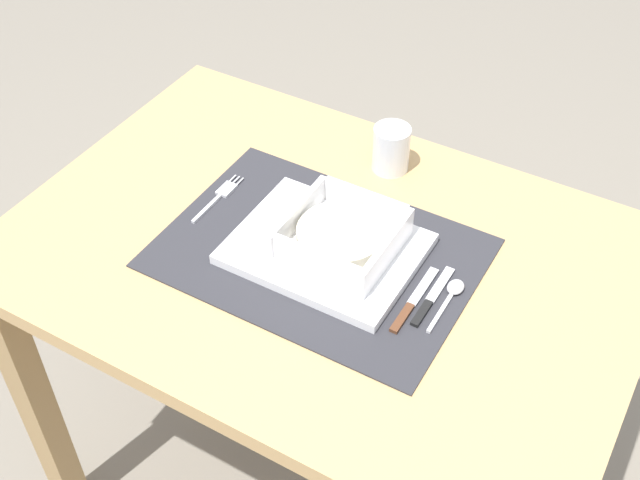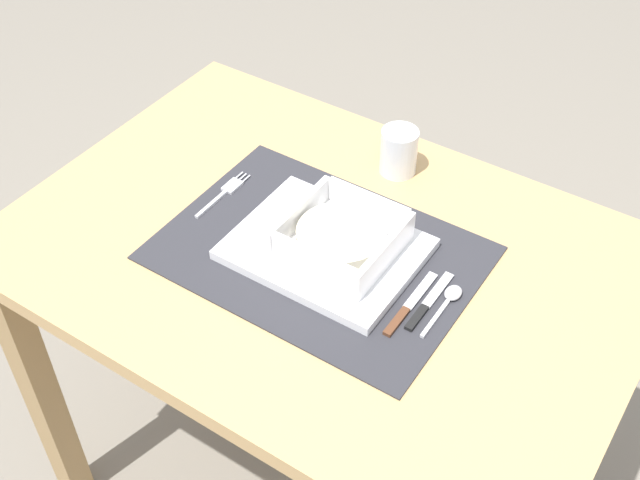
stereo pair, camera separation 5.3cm
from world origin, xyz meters
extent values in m
cube|color=tan|center=(0.00, 0.00, 0.70)|extent=(0.98, 0.68, 0.03)
cube|color=#A48252|center=(-0.44, -0.29, 0.34)|extent=(0.05, 0.05, 0.68)
cube|color=#A48252|center=(-0.44, 0.29, 0.34)|extent=(0.05, 0.05, 0.68)
cube|color=#A48252|center=(0.44, 0.29, 0.34)|extent=(0.05, 0.05, 0.68)
cube|color=#2D2D33|center=(0.00, -0.01, 0.71)|extent=(0.48, 0.34, 0.00)
cube|color=white|center=(0.01, -0.01, 0.72)|extent=(0.28, 0.22, 0.02)
cube|color=white|center=(0.03, 0.00, 0.74)|extent=(0.16, 0.16, 0.01)
cube|color=white|center=(-0.04, 0.00, 0.76)|extent=(0.01, 0.16, 0.04)
cube|color=white|center=(0.11, 0.00, 0.76)|extent=(0.01, 0.16, 0.04)
cube|color=white|center=(0.03, -0.07, 0.76)|extent=(0.14, 0.01, 0.04)
cube|color=white|center=(0.03, 0.08, 0.76)|extent=(0.14, 0.01, 0.04)
cylinder|color=beige|center=(0.03, 0.00, 0.75)|extent=(0.13, 0.13, 0.03)
cube|color=silver|center=(-0.21, -0.02, 0.72)|extent=(0.01, 0.08, 0.00)
cube|color=silver|center=(-0.21, 0.04, 0.72)|extent=(0.02, 0.04, 0.00)
cylinder|color=silver|center=(-0.21, 0.07, 0.72)|extent=(0.00, 0.02, 0.00)
cylinder|color=silver|center=(-0.21, 0.07, 0.72)|extent=(0.00, 0.02, 0.00)
cylinder|color=silver|center=(-0.20, 0.07, 0.72)|extent=(0.00, 0.02, 0.00)
cube|color=silver|center=(0.21, -0.04, 0.72)|extent=(0.01, 0.08, 0.00)
ellipsoid|color=silver|center=(0.21, 0.02, 0.72)|extent=(0.02, 0.03, 0.01)
cube|color=black|center=(0.19, -0.05, 0.72)|extent=(0.01, 0.05, 0.01)
cube|color=silver|center=(0.19, 0.02, 0.72)|extent=(0.01, 0.08, 0.00)
cube|color=#59331E|center=(0.17, -0.07, 0.72)|extent=(0.01, 0.06, 0.01)
cube|color=silver|center=(0.17, 0.00, 0.72)|extent=(0.01, 0.08, 0.00)
cylinder|color=white|center=(0.00, 0.23, 0.75)|extent=(0.06, 0.06, 0.08)
cylinder|color=gold|center=(0.00, 0.23, 0.74)|extent=(0.05, 0.05, 0.05)
camera|label=1|loc=(0.45, -0.79, 1.60)|focal=45.95mm
camera|label=2|loc=(0.50, -0.76, 1.60)|focal=45.95mm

